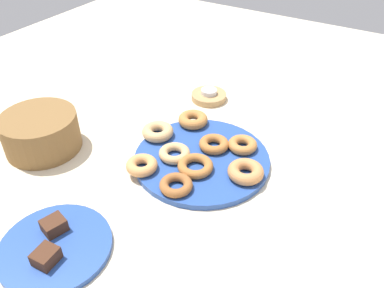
# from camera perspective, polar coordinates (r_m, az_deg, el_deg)

# --- Properties ---
(ground_plane) EXTENTS (2.40, 2.40, 0.00)m
(ground_plane) POSITION_cam_1_polar(r_m,az_deg,el_deg) (1.04, 1.42, -2.56)
(ground_plane) COLOR beige
(donut_plate) EXTENTS (0.36, 0.36, 0.02)m
(donut_plate) POSITION_cam_1_polar(r_m,az_deg,el_deg) (1.03, 1.43, -2.21)
(donut_plate) COLOR #284C9E
(donut_plate) RESTS_ON ground_plane
(donut_0) EXTENTS (0.10, 0.10, 0.03)m
(donut_0) POSITION_cam_1_polar(r_m,az_deg,el_deg) (1.14, 0.15, 3.59)
(donut_0) COLOR #BC7A3D
(donut_0) RESTS_ON donut_plate
(donut_1) EXTENTS (0.12, 0.12, 0.03)m
(donut_1) POSITION_cam_1_polar(r_m,az_deg,el_deg) (0.97, 7.84, -4.01)
(donut_1) COLOR #C6844C
(donut_1) RESTS_ON donut_plate
(donut_2) EXTENTS (0.11, 0.11, 0.03)m
(donut_2) POSITION_cam_1_polar(r_m,az_deg,el_deg) (0.99, -7.35, -3.10)
(donut_2) COLOR tan
(donut_2) RESTS_ON donut_plate
(donut_3) EXTENTS (0.09, 0.09, 0.02)m
(donut_3) POSITION_cam_1_polar(r_m,az_deg,el_deg) (1.05, 3.23, -0.01)
(donut_3) COLOR #AD6B33
(donut_3) RESTS_ON donut_plate
(donut_4) EXTENTS (0.12, 0.12, 0.02)m
(donut_4) POSITION_cam_1_polar(r_m,az_deg,el_deg) (0.98, 0.50, -3.23)
(donut_4) COLOR #AD6B33
(donut_4) RESTS_ON donut_plate
(donut_5) EXTENTS (0.11, 0.11, 0.02)m
(donut_5) POSITION_cam_1_polar(r_m,az_deg,el_deg) (1.02, -2.57, -1.38)
(donut_5) COLOR tan
(donut_5) RESTS_ON donut_plate
(donut_6) EXTENTS (0.12, 0.12, 0.03)m
(donut_6) POSITION_cam_1_polar(r_m,az_deg,el_deg) (1.10, -5.02, 1.81)
(donut_6) COLOR tan
(donut_6) RESTS_ON donut_plate
(donut_7) EXTENTS (0.08, 0.08, 0.03)m
(donut_7) POSITION_cam_1_polar(r_m,az_deg,el_deg) (1.05, 7.40, -0.11)
(donut_7) COLOR #BC7A3D
(donut_7) RESTS_ON donut_plate
(donut_8) EXTENTS (0.08, 0.08, 0.02)m
(donut_8) POSITION_cam_1_polar(r_m,az_deg,el_deg) (0.93, -2.34, -6.01)
(donut_8) COLOR #995B2D
(donut_8) RESTS_ON donut_plate
(cake_plate) EXTENTS (0.23, 0.23, 0.01)m
(cake_plate) POSITION_cam_1_polar(r_m,az_deg,el_deg) (0.88, -19.32, -14.03)
(cake_plate) COLOR #284C9E
(cake_plate) RESTS_ON ground_plane
(brownie_near) EXTENTS (0.05, 0.04, 0.03)m
(brownie_near) POSITION_cam_1_polar(r_m,az_deg,el_deg) (0.84, -20.56, -15.12)
(brownie_near) COLOR #472819
(brownie_near) RESTS_ON cake_plate
(brownie_far) EXTENTS (0.06, 0.05, 0.03)m
(brownie_far) POSITION_cam_1_polar(r_m,az_deg,el_deg) (0.89, -19.52, -11.14)
(brownie_far) COLOR #472819
(brownie_far) RESTS_ON cake_plate
(candle_holder) EXTENTS (0.11, 0.11, 0.02)m
(candle_holder) POSITION_cam_1_polar(r_m,az_deg,el_deg) (1.30, 2.48, 6.96)
(candle_holder) COLOR tan
(candle_holder) RESTS_ON ground_plane
(tealight) EXTENTS (0.05, 0.05, 0.01)m
(tealight) POSITION_cam_1_polar(r_m,az_deg,el_deg) (1.29, 2.50, 7.65)
(tealight) COLOR silver
(tealight) RESTS_ON candle_holder
(basket) EXTENTS (0.29, 0.29, 0.10)m
(basket) POSITION_cam_1_polar(r_m,az_deg,el_deg) (1.13, -21.20, 1.60)
(basket) COLOR brown
(basket) RESTS_ON ground_plane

